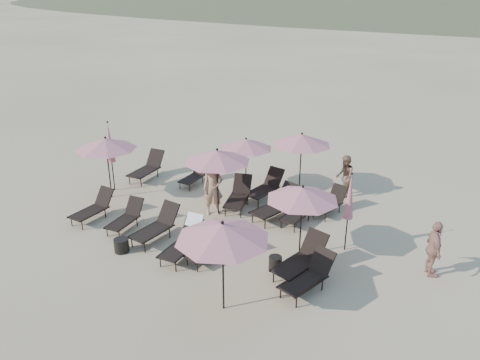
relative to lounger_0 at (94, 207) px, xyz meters
The scene contains 28 objects.
ground 4.95m from the lounger_0, ahead, with size 800.00×800.00×0.00m, color #D6BA8C.
lounger_0 is the anchor object (origin of this frame).
lounger_1 1.41m from the lounger_0, ahead, with size 0.66×1.53×0.86m.
lounger_2 2.71m from the lounger_0, ahead, with size 0.87×1.80×1.00m.
lounger_3 4.84m from the lounger_0, ahead, with size 1.02×1.58×0.85m.
lounger_4 7.38m from the lounger_0, ahead, with size 1.16×1.91×1.03m.
lounger_5 7.82m from the lounger_0, ahead, with size 1.13×1.77×0.95m.
lounger_6 3.82m from the lounger_0, 100.03° to the left, with size 0.74×1.82×1.03m.
lounger_7 4.44m from the lounger_0, 71.92° to the left, with size 0.60×1.53×0.94m.
lounger_8 4.97m from the lounger_0, 38.24° to the left, with size 1.06×1.85×1.00m.
lounger_9 6.11m from the lounger_0, 43.47° to the left, with size 0.99×1.85×1.01m.
lounger_10 6.18m from the lounger_0, 28.50° to the left, with size 1.26×1.98×1.07m.
lounger_11 8.09m from the lounger_0, 30.86° to the left, with size 0.90×1.59×0.86m.
lounger_12 4.03m from the lounger_0, ahead, with size 0.66×1.72×1.06m.
lounger_13 6.90m from the lounger_0, 25.83° to the left, with size 0.80×1.64×0.90m.
umbrella_open_0 2.45m from the lounger_0, 113.76° to the left, with size 2.20×2.20×2.37m.
umbrella_open_1 4.53m from the lounger_0, 32.30° to the left, with size 2.25×2.25×2.42m.
umbrella_open_2 7.23m from the lounger_0, ahead, with size 2.07×2.07×2.23m.
umbrella_open_3 5.86m from the lounger_0, 52.28° to the left, with size 2.00×2.00×2.15m.
umbrella_open_4 7.75m from the lounger_0, 45.28° to the left, with size 2.20×2.20×2.36m.
umbrella_open_5 6.80m from the lounger_0, 18.93° to the right, with size 2.24×2.24×2.41m.
umbrella_closed_0 8.42m from the lounger_0, 13.61° to the left, with size 0.29×0.29×2.49m.
umbrella_closed_1 2.85m from the lounger_0, 115.90° to the left, with size 0.32×0.32×2.76m.
side_table_0 2.55m from the lounger_0, 28.66° to the right, with size 0.44×0.44×0.42m, color black.
side_table_1 6.68m from the lounger_0, ahead, with size 0.37×0.37×0.42m, color black.
beachgoer_a 4.07m from the lounger_0, 33.49° to the left, with size 0.69×0.45×1.89m, color tan.
beachgoer_b 9.03m from the lounger_0, 39.61° to the left, with size 0.78×0.60×1.60m, color #9F6E52.
beachgoer_c 10.67m from the lounger_0, ahead, with size 0.94×0.39×1.61m, color tan.
Camera 1 is at (6.02, -9.77, 7.31)m, focal length 35.00 mm.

